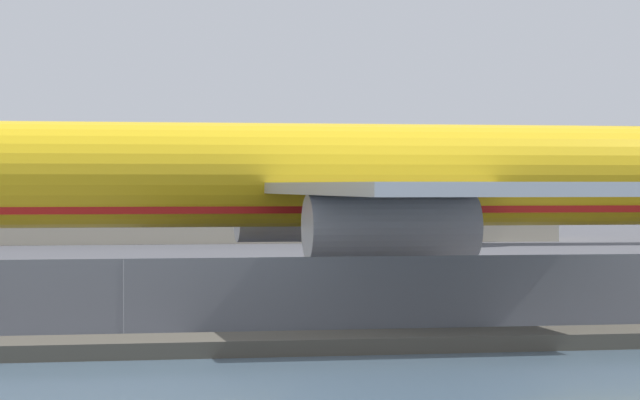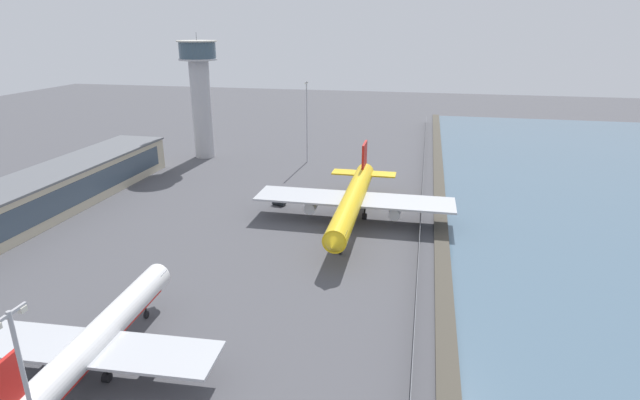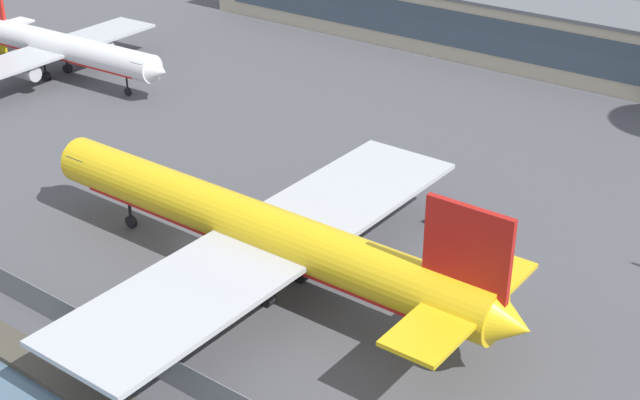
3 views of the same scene
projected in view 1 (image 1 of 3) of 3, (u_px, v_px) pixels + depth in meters
The scene contains 6 objects.
ground_plane at pixel (100, 303), 65.79m from camera, with size 500.00×500.00×0.00m, color #4C4C51.
shoreline_seawall at pixel (132, 347), 45.66m from camera, with size 320.00×3.00×0.50m.
perimeter_fence at pixel (123, 299), 50.07m from camera, with size 280.00×0.10×2.69m.
cargo_jet_yellow at pixel (338, 180), 66.79m from camera, with size 52.14×44.85×14.08m.
baggage_tug at pixel (397, 260), 87.57m from camera, with size 2.43×3.52×1.80m.
terminal_building at pixel (2, 189), 134.21m from camera, with size 99.44×14.92×9.56m.
Camera 1 is at (-3.12, -66.36, 5.14)m, focal length 85.00 mm.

